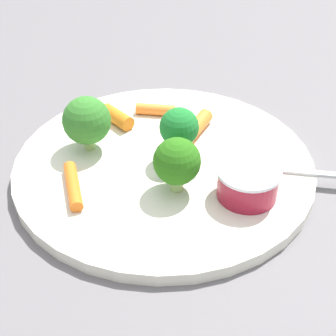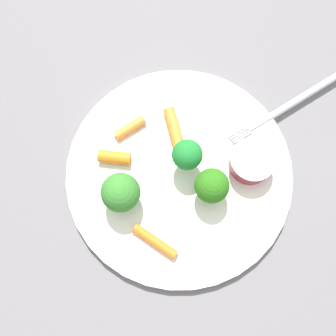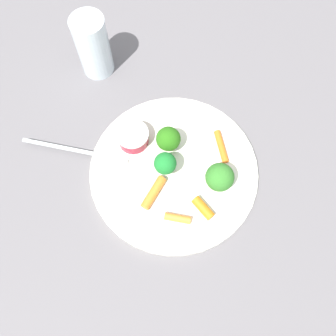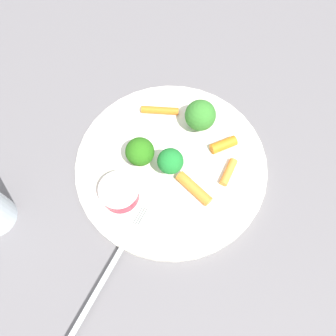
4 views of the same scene
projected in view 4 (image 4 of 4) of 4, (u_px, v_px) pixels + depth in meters
The scene contains 11 objects.
ground_plane at pixel (171, 166), 0.51m from camera, with size 2.40×2.40×0.00m, color #605D5F.
plate at pixel (171, 165), 0.50m from camera, with size 0.29×0.29×0.01m, color silver.
sauce_cup at pixel (119, 192), 0.46m from camera, with size 0.06×0.06×0.03m.
broccoli_floret_0 at pixel (170, 161), 0.46m from camera, with size 0.04×0.04×0.05m.
broccoli_floret_1 at pixel (200, 115), 0.49m from camera, with size 0.05×0.05×0.06m.
broccoli_floret_2 at pixel (140, 152), 0.47m from camera, with size 0.04×0.04×0.05m.
carrot_stick_0 at pixel (160, 110), 0.53m from camera, with size 0.01×0.01×0.06m, color orange.
carrot_stick_1 at pixel (193, 189), 0.47m from camera, with size 0.02×0.02×0.06m, color orange.
carrot_stick_2 at pixel (228, 172), 0.48m from camera, with size 0.01×0.01×0.04m, color orange.
carrot_stick_3 at pixel (223, 145), 0.50m from camera, with size 0.02×0.02×0.04m, color orange.
fork at pixel (111, 268), 0.43m from camera, with size 0.09×0.18×0.00m.
Camera 4 is at (0.17, -0.13, 0.46)m, focal length 35.25 mm.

